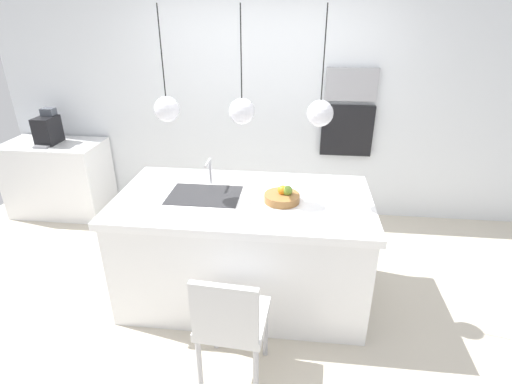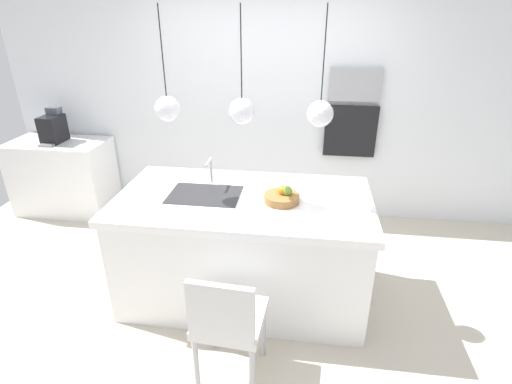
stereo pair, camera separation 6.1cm
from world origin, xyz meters
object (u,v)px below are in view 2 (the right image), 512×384
object	(u,v)px
coffee_machine	(53,128)
microwave	(355,85)
oven	(350,131)
fruit_bowl	(282,197)
chair_near	(228,320)

from	to	relation	value
coffee_machine	microwave	world-z (taller)	microwave
microwave	coffee_machine	bearing A→B (deg)	-174.91
microwave	oven	size ratio (longest dim) A/B	0.96
fruit_bowl	oven	bearing A→B (deg)	68.90
coffee_machine	microwave	distance (m)	3.39
chair_near	coffee_machine	bearing A→B (deg)	138.42
microwave	fruit_bowl	bearing A→B (deg)	-111.10
microwave	chair_near	distance (m)	2.82
oven	coffee_machine	bearing A→B (deg)	-174.91
coffee_machine	chair_near	xyz separation A→B (m)	(2.45, -2.17, -0.52)
fruit_bowl	coffee_machine	bearing A→B (deg)	154.04
coffee_machine	microwave	xyz separation A→B (m)	(3.34, 0.30, 0.51)
fruit_bowl	chair_near	distance (m)	1.00
microwave	oven	xyz separation A→B (m)	(0.00, 0.00, -0.50)
coffee_machine	oven	distance (m)	3.35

